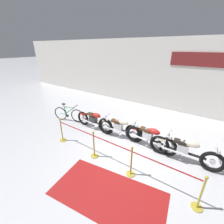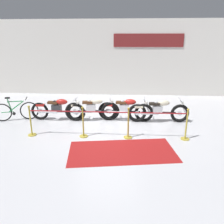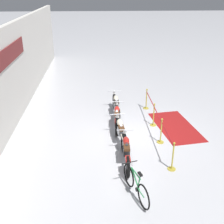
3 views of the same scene
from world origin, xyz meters
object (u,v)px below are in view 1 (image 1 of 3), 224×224
(motorcycle_red_0, at_px, (94,120))
(stanchion_far_left, at_px, (87,138))
(bicycle, at_px, (69,114))
(stanchion_far_right, at_px, (200,198))
(floor_banner, at_px, (108,194))
(motorcycle_red_2, at_px, (149,137))
(motorcycle_cream_1, at_px, (120,128))
(motorcycle_cream_3, at_px, (185,150))
(stanchion_mid_left, at_px, (94,148))
(stanchion_mid_right, at_px, (131,165))

(motorcycle_red_0, height_order, stanchion_far_left, stanchion_far_left)
(bicycle, height_order, stanchion_far_right, stanchion_far_right)
(floor_banner, bearing_deg, stanchion_far_right, 16.92)
(motorcycle_red_0, xyz_separation_m, motorcycle_red_2, (2.70, 0.12, -0.00))
(motorcycle_cream_1, xyz_separation_m, motorcycle_red_2, (1.32, 0.04, -0.00))
(motorcycle_cream_3, distance_m, stanchion_far_left, 3.40)
(motorcycle_red_2, distance_m, motorcycle_cream_3, 1.30)
(motorcycle_red_2, height_order, stanchion_far_left, stanchion_far_left)
(motorcycle_cream_3, distance_m, bicycle, 5.70)
(bicycle, bearing_deg, stanchion_far_right, -12.41)
(stanchion_far_left, distance_m, floor_banner, 2.00)
(bicycle, relative_size, floor_banner, 0.55)
(stanchion_far_left, bearing_deg, stanchion_mid_left, 0.00)
(bicycle, bearing_deg, stanchion_mid_right, -17.30)
(bicycle, bearing_deg, motorcycle_red_2, 2.90)
(motorcycle_cream_3, bearing_deg, motorcycle_red_2, 177.14)
(stanchion_far_left, relative_size, floor_banner, 1.70)
(motorcycle_red_0, distance_m, motorcycle_cream_3, 3.99)
(motorcycle_red_0, bearing_deg, stanchion_far_left, -56.89)
(stanchion_far_right, bearing_deg, motorcycle_cream_3, 112.90)
(motorcycle_red_2, distance_m, bicycle, 4.40)
(stanchion_far_left, xyz_separation_m, stanchion_far_right, (3.67, 0.00, -0.30))
(floor_banner, bearing_deg, stanchion_mid_right, 71.13)
(motorcycle_cream_1, distance_m, stanchion_far_right, 3.64)
(floor_banner, bearing_deg, motorcycle_cream_1, 107.57)
(motorcycle_red_2, bearing_deg, bicycle, -177.10)
(bicycle, distance_m, stanchion_far_right, 6.50)
(stanchion_far_left, height_order, stanchion_mid_left, same)
(stanchion_far_right, bearing_deg, motorcycle_red_2, 140.29)
(motorcycle_cream_3, relative_size, stanchion_far_left, 0.46)
(stanchion_mid_left, height_order, floor_banner, stanchion_mid_left)
(stanchion_far_left, relative_size, stanchion_mid_right, 4.96)
(motorcycle_red_2, relative_size, bicycle, 1.31)
(bicycle, xyz_separation_m, stanchion_far_right, (6.35, -1.40, -0.03))
(motorcycle_cream_3, height_order, stanchion_mid_left, stanchion_mid_left)
(motorcycle_cream_3, relative_size, stanchion_mid_right, 2.27)
(motorcycle_cream_3, bearing_deg, stanchion_far_left, -152.69)
(motorcycle_cream_3, distance_m, floor_banner, 2.91)
(bicycle, relative_size, stanchion_mid_left, 1.60)
(stanchion_far_left, bearing_deg, stanchion_mid_right, 0.00)
(motorcycle_red_2, xyz_separation_m, stanchion_mid_left, (-1.40, -1.62, -0.11))
(motorcycle_red_0, bearing_deg, motorcycle_cream_3, 0.86)
(motorcycle_cream_3, bearing_deg, bicycle, -178.41)
(stanchion_mid_right, height_order, stanchion_far_right, same)
(motorcycle_cream_1, xyz_separation_m, motorcycle_cream_3, (2.62, -0.02, -0.01))
(stanchion_mid_left, bearing_deg, motorcycle_red_2, 49.21)
(motorcycle_cream_1, bearing_deg, motorcycle_red_2, 1.88)
(stanchion_mid_left, bearing_deg, stanchion_mid_right, 0.00)
(motorcycle_red_0, relative_size, motorcycle_cream_1, 1.02)
(stanchion_far_left, xyz_separation_m, stanchion_mid_left, (0.32, 0.00, -0.30))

